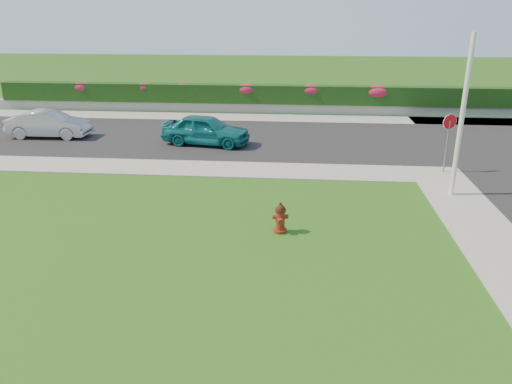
# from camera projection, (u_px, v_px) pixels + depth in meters

# --- Properties ---
(ground) EXTENTS (120.00, 120.00, 0.00)m
(ground) POSITION_uv_depth(u_px,v_px,m) (224.00, 291.00, 11.39)
(ground) COLOR black
(ground) RESTS_ON ground
(street_far) EXTENTS (26.00, 8.00, 0.04)m
(street_far) POSITION_uv_depth(u_px,v_px,m) (166.00, 137.00, 24.87)
(street_far) COLOR black
(street_far) RESTS_ON ground
(sidewalk_far) EXTENTS (24.00, 2.00, 0.04)m
(sidewalk_far) POSITION_uv_depth(u_px,v_px,m) (110.00, 166.00, 20.28)
(sidewalk_far) COLOR gray
(sidewalk_far) RESTS_ON ground
(curb_corner) EXTENTS (2.00, 2.00, 0.04)m
(curb_corner) POSITION_uv_depth(u_px,v_px,m) (438.00, 175.00, 19.22)
(curb_corner) COLOR gray
(curb_corner) RESTS_ON ground
(sidewalk_beyond) EXTENTS (34.00, 2.00, 0.04)m
(sidewalk_beyond) POSITION_uv_depth(u_px,v_px,m) (255.00, 118.00, 29.21)
(sidewalk_beyond) COLOR gray
(sidewalk_beyond) RESTS_ON ground
(retaining_wall) EXTENTS (34.00, 0.40, 0.60)m
(retaining_wall) POSITION_uv_depth(u_px,v_px,m) (257.00, 108.00, 30.52)
(retaining_wall) COLOR gray
(retaining_wall) RESTS_ON ground
(hedge) EXTENTS (32.00, 0.90, 1.10)m
(hedge) POSITION_uv_depth(u_px,v_px,m) (257.00, 94.00, 30.31)
(hedge) COLOR black
(hedge) RESTS_ON retaining_wall
(fire_hydrant) EXTENTS (0.47, 0.44, 0.90)m
(fire_hydrant) POSITION_uv_depth(u_px,v_px,m) (280.00, 218.00, 14.22)
(fire_hydrant) COLOR #581E0D
(fire_hydrant) RESTS_ON ground
(sedan_teal) EXTENTS (4.30, 2.32, 1.39)m
(sedan_teal) POSITION_uv_depth(u_px,v_px,m) (206.00, 130.00, 23.21)
(sedan_teal) COLOR #0D6269
(sedan_teal) RESTS_ON street_far
(sedan_silver) EXTENTS (4.01, 1.46, 1.31)m
(sedan_silver) POSITION_uv_depth(u_px,v_px,m) (49.00, 124.00, 24.52)
(sedan_silver) COLOR #A3A6AB
(sedan_silver) RESTS_ON street_far
(utility_pole) EXTENTS (0.16, 0.16, 5.38)m
(utility_pole) POSITION_uv_depth(u_px,v_px,m) (462.00, 118.00, 16.24)
(utility_pole) COLOR silver
(utility_pole) RESTS_ON ground
(stop_sign) EXTENTS (0.59, 0.27, 2.34)m
(stop_sign) POSITION_uv_depth(u_px,v_px,m) (449.00, 130.00, 18.94)
(stop_sign) COLOR slate
(stop_sign) RESTS_ON ground
(flower_clump_a) EXTENTS (1.30, 0.84, 0.65)m
(flower_clump_a) POSITION_uv_depth(u_px,v_px,m) (82.00, 87.00, 31.01)
(flower_clump_a) COLOR #B91F3B
(flower_clump_a) RESTS_ON hedge
(flower_clump_b) EXTENTS (1.17, 0.75, 0.58)m
(flower_clump_b) POSITION_uv_depth(u_px,v_px,m) (145.00, 87.00, 30.67)
(flower_clump_b) COLOR #B91F3B
(flower_clump_b) RESTS_ON hedge
(flower_clump_c) EXTENTS (1.03, 0.66, 0.51)m
(flower_clump_c) POSITION_uv_depth(u_px,v_px,m) (182.00, 87.00, 30.47)
(flower_clump_c) COLOR #B91F3B
(flower_clump_c) RESTS_ON hedge
(flower_clump_d) EXTENTS (1.36, 0.87, 0.68)m
(flower_clump_d) POSITION_uv_depth(u_px,v_px,m) (247.00, 89.00, 30.17)
(flower_clump_d) COLOR #B91F3B
(flower_clump_d) RESTS_ON hedge
(flower_clump_e) EXTENTS (1.33, 0.86, 0.67)m
(flower_clump_e) POSITION_uv_depth(u_px,v_px,m) (311.00, 90.00, 29.86)
(flower_clump_e) COLOR #B91F3B
(flower_clump_e) RESTS_ON hedge
(flower_clump_f) EXTENTS (1.55, 1.00, 0.77)m
(flower_clump_f) POSITION_uv_depth(u_px,v_px,m) (377.00, 92.00, 29.55)
(flower_clump_f) COLOR #B91F3B
(flower_clump_f) RESTS_ON hedge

